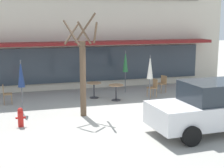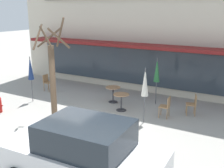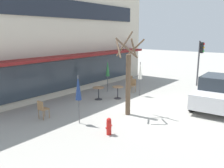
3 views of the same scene
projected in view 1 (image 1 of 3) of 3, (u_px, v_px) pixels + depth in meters
ground_plane at (124, 117)px, 13.52m from camera, size 80.00×80.00×0.00m
building_facade at (76, 19)px, 22.19m from camera, size 16.25×9.10×7.53m
cafe_table_near_wall at (94, 88)px, 16.71m from camera, size 0.70×0.70×0.76m
cafe_table_streetside at (116, 90)px, 16.20m from camera, size 0.70×0.70×0.76m
patio_umbrella_green_folded at (125, 62)px, 17.76m from camera, size 0.28×0.28×2.20m
patio_umbrella_cream_folded at (150, 67)px, 15.70m from camera, size 0.28×0.28×2.20m
patio_umbrella_corner_open at (21, 74)px, 13.81m from camera, size 0.28×0.28×2.20m
cafe_chair_0 at (153, 86)px, 16.94m from camera, size 0.44×0.44×0.89m
cafe_chair_1 at (162, 83)px, 17.97m from camera, size 0.51×0.51×0.89m
cafe_chair_2 at (6, 93)px, 15.49m from camera, size 0.41×0.41×0.89m
parked_sedan at (212, 107)px, 11.62m from camera, size 4.28×2.17×1.76m
street_tree at (83, 70)px, 13.42m from camera, size 1.34×1.42×4.07m
fire_hydrant at (21, 117)px, 12.31m from camera, size 0.36×0.20×0.71m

